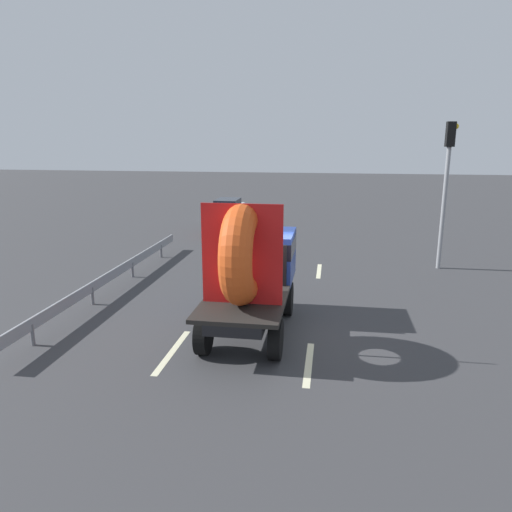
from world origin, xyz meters
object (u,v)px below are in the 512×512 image
Objects in this scene: flatbed_truck at (252,264)px; distant_sedan at (232,220)px; traffic_light at (447,174)px; oncoming_car at (228,207)px.

flatbed_truck reaches higher than distant_sedan.
traffic_light is at bearing -31.36° from distant_sedan.
traffic_light is at bearing -45.17° from oncoming_car.
flatbed_truck is 1.19× the size of distant_sedan.
traffic_light is at bearing 48.73° from flatbed_truck.
traffic_light reaches higher than oncoming_car.
flatbed_truck is 9.64m from traffic_light.
oncoming_car is at bearing 104.27° from flatbed_truck.
flatbed_truck is 0.84× the size of traffic_light.
distant_sedan is (-3.25, 12.88, -1.07)m from flatbed_truck.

